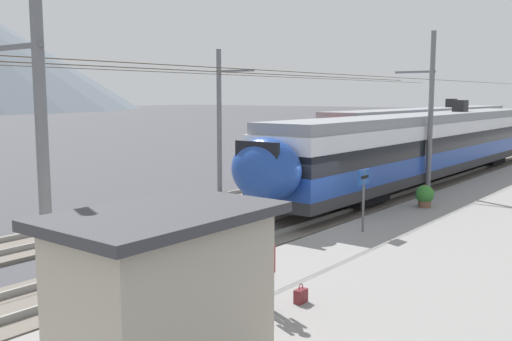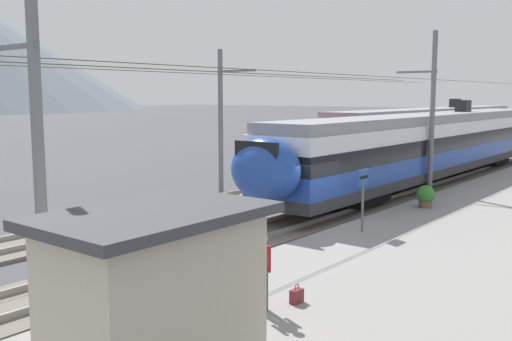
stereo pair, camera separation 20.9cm
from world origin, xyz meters
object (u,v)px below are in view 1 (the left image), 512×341
catenary_mast_mid (428,112)px  potted_plant_platform_edge (425,195)px  catenary_mast_far_side (222,117)px  train_near_platform (427,144)px  platform_shelter (165,302)px  catenary_mast_west (39,146)px  passenger_walking (267,268)px  train_far_track (427,129)px  platform_sign (364,186)px  handbag_beside_passenger (301,296)px

catenary_mast_mid → potted_plant_platform_edge: 5.30m
catenary_mast_far_side → train_near_platform: bearing=-37.4°
potted_plant_platform_edge → platform_shelter: 17.06m
catenary_mast_west → platform_shelter: size_ratio=11.76×
train_near_platform → potted_plant_platform_edge: (-7.92, -3.08, -1.43)m
train_near_platform → catenary_mast_mid: size_ratio=0.75×
train_near_platform → platform_shelter: bearing=-166.9°
passenger_walking → train_near_platform: bearing=13.1°
catenary_mast_west → passenger_walking: bearing=-47.5°
train_far_track → platform_sign: size_ratio=14.64×
catenary_mast_far_side → platform_sign: (-4.29, -10.05, -1.92)m
handbag_beside_passenger → potted_plant_platform_edge: (12.30, 2.13, 0.34)m
catenary_mast_west → platform_shelter: (-0.60, -4.20, -2.09)m
catenary_mast_west → passenger_walking: 5.24m
catenary_mast_west → train_far_track: bearing=10.2°
passenger_walking → handbag_beside_passenger: bearing=-19.5°
catenary_mast_west → platform_sign: (10.78, -1.56, -2.01)m
catenary_mast_west → platform_shelter: 4.73m
platform_shelter → passenger_walking: bearing=13.0°
platform_sign → potted_plant_platform_edge: platform_sign is taller
catenary_mast_west → catenary_mast_far_side: catenary_mast_west is taller
catenary_mast_far_side → platform_shelter: size_ratio=11.76×
catenary_mast_mid → handbag_beside_passenger: (-16.19, -3.64, -3.60)m
catenary_mast_mid → platform_sign: (-9.33, -1.56, -2.21)m
train_far_track → catenary_mast_far_side: bearing=175.1°
catenary_mast_mid → catenary_mast_far_side: 9.88m
train_far_track → potted_plant_platform_edge: size_ratio=34.08×
train_near_platform → catenary_mast_mid: bearing=-158.7°
platform_sign → catenary_mast_far_side: bearing=66.9°
train_near_platform → handbag_beside_passenger: train_near_platform is taller
catenary_mast_mid → handbag_beside_passenger: size_ratio=93.72×
platform_sign → platform_shelter: platform_shelter is taller
train_near_platform → platform_sign: size_ratio=14.65×
catenary_mast_mid → passenger_walking: 17.59m
train_near_platform → train_far_track: same height
platform_sign → potted_plant_platform_edge: bearing=0.4°
catenary_mast_west → handbag_beside_passenger: (3.92, -3.65, -3.39)m
train_near_platform → catenary_mast_mid: 4.70m
catenary_mast_far_side → platform_sign: 11.10m
handbag_beside_passenger → platform_sign: bearing=16.9°
catenary_mast_mid → platform_shelter: bearing=-168.6°
catenary_mast_west → platform_sign: size_ratio=19.46×
train_near_platform → handbag_beside_passenger: size_ratio=70.57×
handbag_beside_passenger → train_near_platform: bearing=14.5°
catenary_mast_far_side → platform_sign: bearing=-113.1°
train_far_track → catenary_mast_far_side: (-21.77, 1.88, 1.54)m
train_far_track → handbag_beside_passenger: train_far_track is taller
handbag_beside_passenger → potted_plant_platform_edge: 12.49m
catenary_mast_west → catenary_mast_mid: (20.11, -0.01, 0.21)m
platform_sign → handbag_beside_passenger: (-6.87, -2.08, -1.38)m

